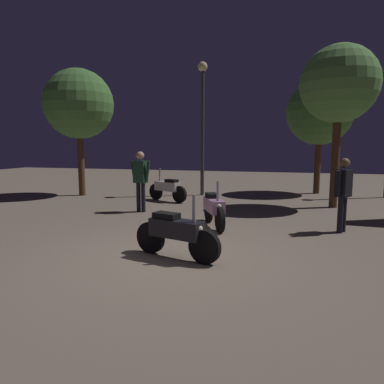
{
  "coord_description": "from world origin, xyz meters",
  "views": [
    {
      "loc": [
        1.86,
        -5.49,
        1.89
      ],
      "look_at": [
        0.08,
        1.0,
        1.0
      ],
      "focal_mm": 33.0,
      "sensor_mm": 36.0,
      "label": 1
    }
  ],
  "objects_px": {
    "motorcycle_black_foreground": "(176,233)",
    "person_bystander_far": "(343,189)",
    "person_rider_beside": "(140,176)",
    "streetlamp_near": "(202,112)",
    "motorcycle_white_parked_right": "(167,188)",
    "motorcycle_pink_parked_left": "(214,208)"
  },
  "relations": [
    {
      "from": "motorcycle_black_foreground",
      "to": "motorcycle_white_parked_right",
      "type": "xyz_separation_m",
      "value": [
        -2.17,
        5.76,
        0.0
      ]
    },
    {
      "from": "motorcycle_white_parked_right",
      "to": "motorcycle_pink_parked_left",
      "type": "bearing_deg",
      "value": 148.94
    },
    {
      "from": "motorcycle_pink_parked_left",
      "to": "streetlamp_near",
      "type": "bearing_deg",
      "value": 170.89
    },
    {
      "from": "motorcycle_black_foreground",
      "to": "person_rider_beside",
      "type": "distance_m",
      "value": 4.4
    },
    {
      "from": "person_rider_beside",
      "to": "motorcycle_pink_parked_left",
      "type": "bearing_deg",
      "value": 72.04
    },
    {
      "from": "person_rider_beside",
      "to": "streetlamp_near",
      "type": "height_order",
      "value": "streetlamp_near"
    },
    {
      "from": "motorcycle_white_parked_right",
      "to": "person_bystander_far",
      "type": "height_order",
      "value": "person_bystander_far"
    },
    {
      "from": "person_rider_beside",
      "to": "motorcycle_white_parked_right",
      "type": "bearing_deg",
      "value": -172.46
    },
    {
      "from": "motorcycle_pink_parked_left",
      "to": "motorcycle_black_foreground",
      "type": "bearing_deg",
      "value": -28.83
    },
    {
      "from": "motorcycle_pink_parked_left",
      "to": "streetlamp_near",
      "type": "relative_size",
      "value": 0.31
    },
    {
      "from": "motorcycle_white_parked_right",
      "to": "person_rider_beside",
      "type": "distance_m",
      "value": 2.12
    },
    {
      "from": "person_rider_beside",
      "to": "motorcycle_black_foreground",
      "type": "bearing_deg",
      "value": 41.27
    },
    {
      "from": "motorcycle_pink_parked_left",
      "to": "person_bystander_far",
      "type": "relative_size",
      "value": 0.95
    },
    {
      "from": "motorcycle_black_foreground",
      "to": "motorcycle_pink_parked_left",
      "type": "relative_size",
      "value": 1.05
    },
    {
      "from": "person_bystander_far",
      "to": "streetlamp_near",
      "type": "xyz_separation_m",
      "value": [
        -4.33,
        4.89,
        2.17
      ]
    },
    {
      "from": "motorcycle_black_foreground",
      "to": "person_rider_beside",
      "type": "bearing_deg",
      "value": 137.94
    },
    {
      "from": "motorcycle_pink_parked_left",
      "to": "person_bystander_far",
      "type": "xyz_separation_m",
      "value": [
        2.81,
        0.2,
        0.53
      ]
    },
    {
      "from": "motorcycle_black_foreground",
      "to": "streetlamp_near",
      "type": "relative_size",
      "value": 0.33
    },
    {
      "from": "motorcycle_black_foreground",
      "to": "motorcycle_pink_parked_left",
      "type": "xyz_separation_m",
      "value": [
        0.13,
        2.45,
        0.0
      ]
    },
    {
      "from": "motorcycle_black_foreground",
      "to": "person_bystander_far",
      "type": "bearing_deg",
      "value": 58.76
    },
    {
      "from": "motorcycle_white_parked_right",
      "to": "streetlamp_near",
      "type": "height_order",
      "value": "streetlamp_near"
    },
    {
      "from": "motorcycle_pink_parked_left",
      "to": "motorcycle_white_parked_right",
      "type": "relative_size",
      "value": 0.99
    }
  ]
}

